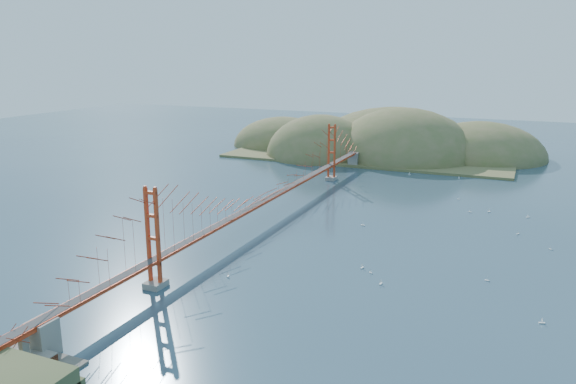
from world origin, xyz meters
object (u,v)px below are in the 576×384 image
at_px(bridge, 270,175).
at_px(sailboat_0, 381,283).
at_px(fort, 31,359).
at_px(sailboat_2, 487,280).

distance_m(bridge, sailboat_0, 30.90).
bearing_deg(fort, bridge, 90.48).
bearing_deg(sailboat_0, bridge, 140.19).
xyz_separation_m(bridge, sailboat_2, (34.21, -13.38, -6.87)).
xyz_separation_m(bridge, sailboat_0, (23.14, -19.29, -6.85)).
relative_size(bridge, sailboat_0, 132.51).
distance_m(fort, sailboat_0, 36.62).
distance_m(sailboat_2, sailboat_0, 12.54).
bearing_deg(sailboat_0, sailboat_2, 28.12).
bearing_deg(bridge, sailboat_0, -39.81).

